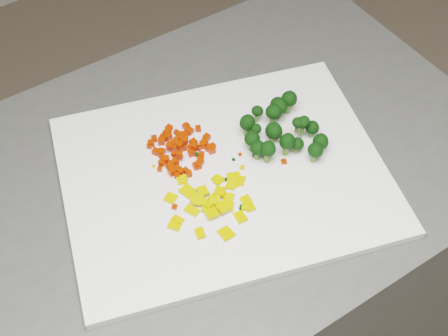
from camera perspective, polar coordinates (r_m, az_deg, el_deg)
counter_block at (r=1.37m, az=-0.52°, el=-11.32°), size 0.92×0.65×0.90m
cutting_board at (r=0.97m, az=0.00°, el=-0.61°), size 0.58×0.51×0.01m
carrot_pile at (r=0.98m, az=-4.07°, el=2.09°), size 0.11×0.11×0.03m
pepper_pile at (r=0.92m, az=-1.29°, el=-3.13°), size 0.13×0.13×0.02m
broccoli_pile at (r=0.99m, az=5.72°, el=3.89°), size 0.13×0.13×0.06m
carrot_cube_0 at (r=0.98m, az=-1.15°, el=1.67°), size 0.01×0.01×0.01m
carrot_cube_1 at (r=0.96m, az=-3.22°, el=-0.53°), size 0.01×0.01×0.01m
carrot_cube_2 at (r=0.99m, az=-5.74°, el=1.44°), size 0.01×0.01×0.01m
carrot_cube_3 at (r=1.01m, az=-3.96°, el=2.98°), size 0.01×0.01×0.01m
carrot_cube_4 at (r=1.01m, az=-5.21°, el=3.24°), size 0.01×0.01×0.01m
carrot_cube_5 at (r=0.97m, az=-4.88°, el=0.08°), size 0.01×0.01×0.01m
carrot_cube_6 at (r=0.98m, az=-5.76°, el=1.12°), size 0.01×0.01×0.01m
carrot_cube_7 at (r=1.00m, az=-1.80°, el=2.42°), size 0.01×0.01×0.01m
carrot_cube_8 at (r=0.97m, az=-5.33°, el=0.76°), size 0.01×0.01×0.01m
carrot_cube_9 at (r=0.98m, az=-4.59°, el=1.92°), size 0.01×0.01×0.01m
carrot_cube_10 at (r=0.99m, az=-3.70°, el=2.48°), size 0.02×0.02×0.01m
carrot_cube_11 at (r=1.01m, az=-5.64°, el=2.89°), size 0.01×0.01×0.01m
carrot_cube_12 at (r=1.00m, az=-3.63°, el=2.43°), size 0.01×0.01×0.01m
carrot_cube_13 at (r=0.96m, az=-4.33°, el=-0.70°), size 0.01×0.01×0.01m
carrot_cube_14 at (r=1.00m, az=-1.59°, el=2.83°), size 0.01×0.01×0.01m
carrot_cube_15 at (r=0.97m, az=-5.72°, el=0.44°), size 0.01×0.01×0.01m
carrot_cube_16 at (r=0.98m, az=-5.04°, el=1.99°), size 0.01×0.01×0.01m
carrot_cube_17 at (r=1.00m, az=-6.69°, el=2.25°), size 0.01×0.01×0.01m
carrot_cube_18 at (r=1.01m, az=-3.13°, el=3.40°), size 0.01×0.01×0.01m
carrot_cube_19 at (r=0.96m, az=-4.20°, el=-0.09°), size 0.01×0.01×0.01m
carrot_cube_20 at (r=0.97m, az=-5.88°, el=-0.09°), size 0.01×0.01×0.01m
carrot_cube_21 at (r=1.00m, az=-6.82°, el=2.03°), size 0.01×0.01×0.01m
carrot_cube_22 at (r=0.97m, az=-2.30°, el=0.33°), size 0.01×0.01×0.01m
carrot_cube_23 at (r=0.99m, az=-3.07°, el=1.97°), size 0.01×0.01×0.01m
carrot_cube_24 at (r=0.98m, az=-4.08°, el=2.08°), size 0.01×0.01×0.01m
carrot_cube_25 at (r=1.01m, az=-3.45°, el=3.11°), size 0.01×0.01×0.01m
carrot_cube_26 at (r=0.97m, az=-4.87°, el=0.38°), size 0.01×0.01×0.01m
carrot_cube_27 at (r=0.99m, az=-1.39°, el=1.80°), size 0.01×0.01×0.01m
carrot_cube_28 at (r=1.00m, az=-2.81°, el=2.35°), size 0.01×0.01×0.01m
carrot_cube_29 at (r=0.99m, az=-2.27°, el=1.79°), size 0.01×0.01×0.01m
carrot_cube_30 at (r=0.99m, az=-3.74°, el=1.92°), size 0.01×0.01×0.01m
carrot_cube_31 at (r=0.97m, az=-2.17°, el=0.74°), size 0.01×0.01×0.01m
carrot_cube_32 at (r=1.02m, az=-3.47°, el=3.82°), size 0.01×0.01×0.01m
carrot_cube_33 at (r=1.01m, az=-3.53°, el=2.99°), size 0.01×0.01×0.01m
carrot_cube_34 at (r=0.99m, az=-1.04°, el=2.02°), size 0.01×0.01×0.01m
carrot_cube_35 at (r=1.02m, az=-5.05°, el=3.66°), size 0.01×0.01×0.01m
carrot_cube_36 at (r=0.99m, az=-1.24°, el=1.93°), size 0.01×0.01×0.01m
carrot_cube_37 at (r=0.99m, az=-4.38°, el=2.60°), size 0.01×0.01×0.01m
carrot_cube_38 at (r=0.96m, az=-4.22°, el=-0.20°), size 0.01×0.01×0.01m
carrot_cube_39 at (r=0.97m, az=-5.75°, el=0.52°), size 0.01×0.01×0.01m
carrot_cube_40 at (r=0.97m, az=-4.45°, el=0.58°), size 0.01×0.01×0.01m
carrot_cube_41 at (r=1.01m, az=-6.41°, el=2.68°), size 0.01×0.01×0.01m
carrot_cube_42 at (r=0.98m, az=-4.79°, el=2.16°), size 0.01×0.01×0.01m
carrot_cube_43 at (r=0.99m, az=-3.66°, el=2.50°), size 0.01×0.01×0.01m
carrot_cube_44 at (r=0.98m, az=-4.49°, el=2.30°), size 0.01×0.01×0.01m
carrot_cube_45 at (r=0.99m, az=-2.89°, el=1.74°), size 0.01×0.01×0.01m
carrot_cube_46 at (r=1.01m, az=-3.75°, el=2.86°), size 0.01×0.01×0.01m
carrot_cube_47 at (r=0.97m, az=-4.60°, el=1.28°), size 0.01×0.01×0.01m
carrot_cube_48 at (r=0.98m, az=-2.72°, el=2.02°), size 0.01×0.01×0.01m
carrot_cube_49 at (r=1.01m, az=-3.93°, el=2.89°), size 0.01×0.01×0.01m
carrot_cube_50 at (r=0.96m, az=-2.55°, el=0.04°), size 0.01×0.01×0.01m
carrot_cube_51 at (r=0.98m, az=-3.02°, el=1.38°), size 0.01×0.01×0.01m
carrot_cube_52 at (r=1.02m, az=-2.39°, el=3.62°), size 0.01×0.01×0.01m
carrot_cube_53 at (r=1.00m, az=-5.75°, el=2.44°), size 0.01×0.01×0.01m
carrot_cube_54 at (r=1.01m, az=-5.52°, el=2.71°), size 0.01×0.01×0.01m
carrot_cube_55 at (r=0.99m, az=-1.98°, el=2.13°), size 0.01×0.01×0.01m
carrot_cube_56 at (r=1.00m, az=-2.90°, el=2.45°), size 0.01×0.01×0.01m
carrot_cube_57 at (r=0.96m, az=-3.55°, el=-0.21°), size 0.01×0.01×0.01m
carrot_cube_58 at (r=0.97m, az=-4.07°, el=1.21°), size 0.01×0.01×0.01m
carrot_cube_59 at (r=0.99m, az=-4.47°, el=1.72°), size 0.01×0.01×0.01m
carrot_cube_60 at (r=1.01m, az=-4.38°, el=3.27°), size 0.01×0.01×0.01m
carrot_cube_61 at (r=1.01m, az=-3.29°, el=3.39°), size 0.01×0.01×0.01m
carrot_cube_62 at (r=0.99m, az=-6.26°, el=1.50°), size 0.01×0.01×0.01m
carrot_cube_63 at (r=1.00m, az=-4.04°, el=2.79°), size 0.01×0.01×0.01m
carrot_cube_64 at (r=0.99m, az=-1.69°, el=2.27°), size 0.01×0.01×0.01m
carrot_cube_65 at (r=1.01m, az=-5.15°, el=2.89°), size 0.01×0.01×0.01m
carrot_cube_66 at (r=0.96m, az=-4.17°, el=-0.23°), size 0.01×0.01×0.01m
carrot_cube_67 at (r=1.00m, az=-5.03°, el=2.16°), size 0.01×0.01×0.01m
carrot_cube_68 at (r=0.96m, az=-3.98°, el=-0.37°), size 0.01×0.01×0.01m
carrot_cube_69 at (r=0.96m, az=-4.39°, el=-0.12°), size 0.01×0.01×0.01m
carrot_cube_70 at (r=0.99m, az=-3.05°, el=1.73°), size 0.01×0.01×0.01m
carrot_cube_71 at (r=0.97m, az=-5.12°, el=0.12°), size 0.01×0.01×0.01m
carrot_cube_72 at (r=0.97m, az=-2.59°, el=0.25°), size 0.01×0.01×0.01m
carrot_cube_73 at (r=0.98m, az=-2.06°, el=1.22°), size 0.01×0.01×0.01m
carrot_cube_74 at (r=0.96m, az=-4.79°, el=-0.34°), size 0.01×0.01×0.01m
pepper_chunk_0 at (r=0.92m, az=2.29°, el=-3.44°), size 0.02×0.02×0.01m
pepper_chunk_1 at (r=0.93m, az=-0.88°, el=-2.65°), size 0.02×0.02×0.01m
pepper_chunk_2 at (r=0.95m, az=-0.47°, el=-1.15°), size 0.02×0.02×0.00m
pepper_chunk_3 at (r=0.94m, az=-3.35°, el=-2.02°), size 0.02×0.02×0.01m
pepper_chunk_4 at (r=0.91m, az=-1.15°, el=-4.14°), size 0.02×0.02×0.01m
pepper_chunk_5 at (r=0.89m, az=0.20°, el=-6.00°), size 0.02×0.02×0.01m
pepper_chunk_6 at (r=0.93m, az=-2.46°, el=-2.71°), size 0.02×0.02×0.01m
pepper_chunk_7 at (r=0.90m, az=-4.55°, el=-5.29°), size 0.02×0.02×0.01m
pepper_chunk_8 at (r=0.95m, az=1.17°, el=-1.43°), size 0.02×0.01×0.01m
pepper_chunk_9 at (r=0.93m, az=-2.55°, el=-2.94°), size 0.02×0.02×0.01m
pepper_chunk_10 at (r=0.89m, az=-2.20°, el=-5.97°), size 0.02×0.02×0.01m
pepper_chunk_11 at (r=0.94m, az=0.66°, el=-1.48°), size 0.02×0.02×0.01m
pepper_chunk_12 at (r=0.91m, az=-0.31°, el=-3.54°), size 0.02×0.02×0.01m
pepper_chunk_13 at (r=0.93m, az=0.38°, el=-2.88°), size 0.03×0.02×0.01m
pepper_chunk_14 at (r=0.93m, az=-4.89°, el=-2.76°), size 0.02×0.02×0.01m
pepper_chunk_15 at (r=0.92m, az=0.22°, el=-3.54°), size 0.03×0.03×0.01m
pepper_chunk_16 at (r=0.92m, az=-1.59°, el=-3.29°), size 0.01×0.02×0.01m
pepper_chunk_17 at (r=0.94m, az=-3.37°, el=-2.11°), size 0.02×0.02×0.01m
pepper_chunk_18 at (r=0.92m, az=-0.89°, el=-2.97°), size 0.02×0.02×0.01m
pepper_chunk_19 at (r=0.95m, az=-0.59°, el=-1.08°), size 0.02×0.02×0.01m
pepper_chunk_20 at (r=0.91m, az=-0.03°, el=-3.64°), size 0.02×0.02×0.01m
pepper_chunk_21 at (r=0.92m, az=-1.20°, el=-3.45°), size 0.02×0.02×0.01m
pepper_chunk_22 at (r=0.91m, az=-4.25°, el=-4.75°), size 0.02×0.02×0.01m
pepper_chunk_23 at (r=0.93m, az=-1.95°, el=-2.11°), size 0.02×0.02×0.01m
pepper_chunk_24 at (r=0.93m, az=1.98°, el=-2.90°), size 0.02×0.02×0.01m
pepper_chunk_25 at (r=0.95m, az=1.38°, el=-1.14°), size 0.02×0.02×0.01m
pepper_chunk_26 at (r=0.91m, az=1.51°, el=-4.49°), size 0.02×0.02×0.01m
pepper_chunk_27 at (r=0.93m, az=-0.38°, el=-2.18°), size 0.02×0.02×0.01m
pepper_chunk_28 at (r=0.92m, az=-2.10°, el=-3.12°), size 0.02×0.02×0.01m
pepper_chunk_29 at (r=0.92m, az=-2.96°, el=-3.90°), size 0.02×0.02×0.01m
pepper_chunk_30 at (r=0.95m, az=-3.84°, el=-1.10°), size 0.02×0.02×0.01m
pepper_chunk_31 at (r=0.95m, az=0.88°, el=-0.81°), size 0.03×0.02×0.01m
pepper_chunk_32 at (r=0.92m, az=-2.47°, el=-2.86°), size 0.02×0.02×0.01m
pepper_chunk_33 at (r=0.92m, az=-1.53°, el=-3.76°), size 0.02×0.02×0.01m
broccoli_floret_0 at (r=0.97m, az=8.25°, el=1.32°), size 0.03×0.03×0.03m
broccoli_floret_1 at (r=0.99m, az=4.50°, el=3.17°), size 0.04×0.04×0.03m
broccoli_floret_2 at (r=0.97m, az=3.05°, el=1.56°), size 0.03×0.03×0.03m
broccoli_floret_3 at (r=1.02m, az=3.01°, el=4.90°), size 0.03×0.03×0.03m
broccoli_floret_4 at (r=0.99m, az=6.64°, el=2.03°), size 0.03×0.03×0.03m
broccoli_floret_5 at (r=0.99m, az=8.86°, el=2.01°), size 0.03×0.03×0.03m
broccoli_floret_6 at (r=1.03m, az=4.94°, el=5.38°), size 0.04×0.04×0.04m
broccoli_floret_7 at (r=0.99m, az=6.70°, el=3.87°), size 0.02×0.02×0.03m
broccoli_floret_8 at (r=1.00m, az=2.10°, el=3.81°), size 0.04×0.04×0.04m
broccoli_floret_9 at (r=0.99m, az=8.73°, el=2.16°), size 0.04×0.04×0.03m
broccoli_floret_10 at (r=0.98m, az=2.52°, el=2.40°), size 0.03×0.03×0.03m
broccoli_floret_11 at (r=1.00m, az=2.90°, el=3.26°), size 0.02×0.02×0.03m
broccoli_floret_12 at (r=0.97m, az=3.92°, el=1.68°), size 0.03×0.03×0.03m
broccoli_floret_13 at (r=1.02m, az=4.50°, el=4.81°), size 0.04×0.04×0.04m
broccoli_floret_14 at (r=0.99m, az=7.13°, el=3.73°), size 0.03×0.03×0.03m
broccoli_floret_15 at (r=0.96m, az=3.97°, el=1.37°), size 0.03×0.03×0.04m
broccoli_floret_16 at (r=1.01m, az=7.99°, el=3.47°), size 0.03×0.03×0.03m
broccoli_floret_17 at (r=0.99m, az=7.24°, el=3.86°), size 0.02×0.02×0.03m
broccoli_floret_18 at (r=0.97m, az=5.70°, el=2.06°), size 0.04×0.04×0.04m
broccoli_floret_19 at (r=1.04m, az=5.89°, el=5.92°), size 0.04×0.04×0.04m
stray_bit_0 at (r=0.98m, az=0.89°, el=0.78°), size 0.01×0.01×0.00m
stray_bit_1 at (r=0.92m, az=1.66°, el=-3.62°), size 0.01×0.01×0.01m
stray_bit_2 at (r=0.93m, az=-2.47°, el=-3.23°), size 0.01×0.01×0.00m
stray_bit_3 at (r=0.98m, az=-2.49°, el=1.23°), size 0.01×0.01×0.00m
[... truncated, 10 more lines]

